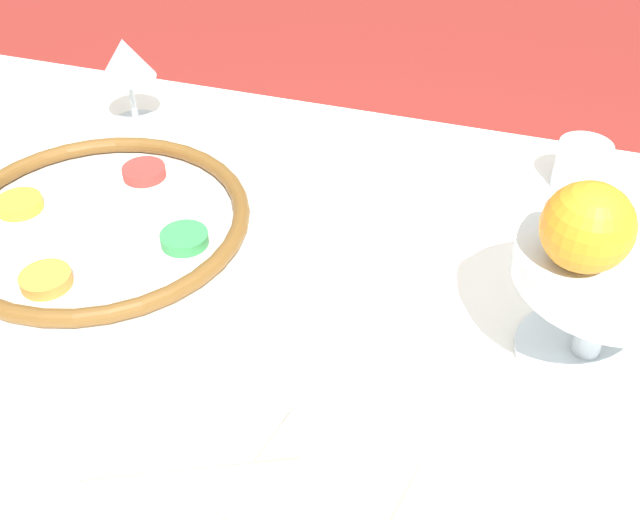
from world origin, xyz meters
name	(u,v)px	position (x,y,z in m)	size (l,w,h in m)	color
dining_table	(315,504)	(0.00, 0.00, 0.38)	(1.55, 0.85, 0.76)	white
seder_plate	(100,222)	(-0.28, 0.04, 0.78)	(0.35, 0.35, 0.03)	silver
wine_glass	(126,62)	(-0.37, 0.29, 0.85)	(0.08, 0.08, 0.13)	silver
fruit_stand	(607,282)	(0.28, 0.01, 0.86)	(0.17, 0.17, 0.13)	silver
orange_fruit	(587,227)	(0.24, -0.01, 0.93)	(0.08, 0.08, 0.08)	orange
bread_plate	(321,495)	(0.08, -0.22, 0.77)	(0.16, 0.16, 0.02)	silver
napkin_roll	(187,497)	(-0.02, -0.26, 0.78)	(0.19, 0.12, 0.04)	white
cup_near	(581,166)	(0.25, 0.32, 0.79)	(0.07, 0.07, 0.06)	silver
cup_far	(597,211)	(0.28, 0.22, 0.79)	(0.07, 0.07, 0.06)	silver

